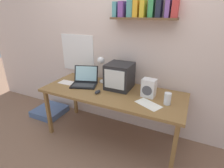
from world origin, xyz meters
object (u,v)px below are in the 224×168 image
loose_paper_near_laptop (148,104)px  floor_cushion (50,111)px  crt_monitor (120,76)px  corner_desk (112,95)px  computer_mouse (98,92)px  space_heater (149,88)px  printed_handout (67,82)px  juice_glass (167,99)px  laptop (85,80)px  desk_lamp (102,66)px

loose_paper_near_laptop → floor_cushion: loose_paper_near_laptop is taller
crt_monitor → loose_paper_near_laptop: 0.58m
loose_paper_near_laptop → corner_desk: bearing=164.6°
corner_desk → computer_mouse: bearing=-136.5°
space_heater → printed_handout: size_ratio=0.99×
printed_handout → floor_cushion: size_ratio=0.46×
computer_mouse → floor_cushion: size_ratio=0.22×
juice_glass → printed_handout: bearing=179.0°
corner_desk → loose_paper_near_laptop: 0.54m
corner_desk → space_heater: size_ratio=8.29×
laptop → printed_handout: (-0.27, -0.07, -0.06)m
juice_glass → floor_cushion: size_ratio=0.28×
floor_cushion → juice_glass: bearing=-3.5°
laptop → printed_handout: 0.29m
laptop → juice_glass: size_ratio=3.13×
crt_monitor → laptop: bearing=-169.8°
laptop → juice_glass: bearing=-23.8°
laptop → floor_cushion: 1.10m
laptop → computer_mouse: laptop is taller
laptop → space_heater: size_ratio=1.91×
desk_lamp → juice_glass: desk_lamp is taller
corner_desk → computer_mouse: 0.20m
space_heater → computer_mouse: bearing=-158.8°
crt_monitor → printed_handout: bearing=-168.6°
printed_handout → loose_paper_near_laptop: bearing=-5.7°
printed_handout → laptop: bearing=14.1°
desk_lamp → printed_handout: bearing=-137.0°
loose_paper_near_laptop → desk_lamp: bearing=155.7°
corner_desk → crt_monitor: bearing=73.7°
crt_monitor → floor_cushion: crt_monitor is taller
desk_lamp → computer_mouse: 0.43m
crt_monitor → computer_mouse: 0.36m
space_heater → computer_mouse: (-0.60, -0.19, -0.10)m
loose_paper_near_laptop → crt_monitor: bearing=149.0°
crt_monitor → desk_lamp: desk_lamp is taller
space_heater → computer_mouse: size_ratio=2.10×
space_heater → loose_paper_near_laptop: (0.06, -0.20, -0.11)m
crt_monitor → floor_cushion: size_ratio=0.72×
crt_monitor → juice_glass: bearing=-16.4°
laptop → juice_glass: 1.16m
corner_desk → juice_glass: bearing=-3.7°
desk_lamp → printed_handout: (-0.47, -0.23, -0.25)m
laptop → space_heater: 0.91m
desk_lamp → laptop: bearing=-123.4°
corner_desk → crt_monitor: crt_monitor is taller
loose_paper_near_laptop → floor_cushion: size_ratio=0.67×
desk_lamp → floor_cushion: size_ratio=0.79×
corner_desk → laptop: size_ratio=4.33×
juice_glass → floor_cushion: (-1.96, 0.12, -0.74)m
laptop → corner_desk: bearing=-25.4°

